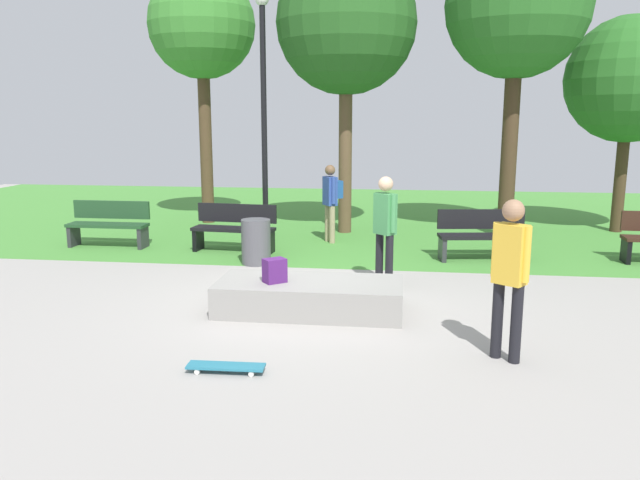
% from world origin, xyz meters
% --- Properties ---
extents(ground_plane, '(28.00, 28.00, 0.00)m').
position_xyz_m(ground_plane, '(0.00, 0.00, 0.00)').
color(ground_plane, '#9E9993').
extents(grass_lawn, '(26.60, 12.09, 0.01)m').
position_xyz_m(grass_lawn, '(0.00, 7.96, 0.00)').
color(grass_lawn, '#478C38').
rests_on(grass_lawn, ground_plane).
extents(concrete_ledge, '(2.47, 1.09, 0.42)m').
position_xyz_m(concrete_ledge, '(0.17, -0.51, 0.21)').
color(concrete_ledge, gray).
rests_on(concrete_ledge, ground_plane).
extents(backpack_on_ledge, '(0.34, 0.33, 0.32)m').
position_xyz_m(backpack_on_ledge, '(-0.28, -0.62, 0.58)').
color(backpack_on_ledge, '#4C1E66').
rests_on(backpack_on_ledge, concrete_ledge).
extents(skater_performing_trick, '(0.38, 0.35, 1.74)m').
position_xyz_m(skater_performing_trick, '(2.50, -1.91, 1.02)').
color(skater_performing_trick, black).
rests_on(skater_performing_trick, ground_plane).
extents(skater_watching, '(0.37, 0.37, 1.70)m').
position_xyz_m(skater_watching, '(1.12, 0.89, 0.99)').
color(skater_watching, black).
rests_on(skater_watching, ground_plane).
extents(skateboard_by_ledge, '(0.81, 0.22, 0.08)m').
position_xyz_m(skateboard_by_ledge, '(-0.39, -2.63, 0.06)').
color(skateboard_by_ledge, teal).
rests_on(skateboard_by_ledge, ground_plane).
extents(park_bench_far_left, '(1.65, 0.69, 0.91)m').
position_xyz_m(park_bench_far_left, '(2.84, 2.97, 0.48)').
color(park_bench_far_left, black).
rests_on(park_bench_far_left, ground_plane).
extents(park_bench_near_path, '(1.60, 0.48, 0.91)m').
position_xyz_m(park_bench_near_path, '(-4.46, 3.22, 0.48)').
color(park_bench_near_path, '#1E4223').
rests_on(park_bench_near_path, ground_plane).
extents(park_bench_near_lamppost, '(1.64, 0.62, 0.91)m').
position_xyz_m(park_bench_near_lamppost, '(-1.83, 3.10, 0.48)').
color(park_bench_near_lamppost, black).
rests_on(park_bench_near_lamppost, ground_plane).
extents(tree_tall_oak, '(3.01, 3.01, 6.05)m').
position_xyz_m(tree_tall_oak, '(0.10, 5.42, 4.51)').
color(tree_tall_oak, brown).
rests_on(tree_tall_oak, grass_lawn).
extents(tree_broad_elm, '(2.51, 2.51, 5.96)m').
position_xyz_m(tree_broad_elm, '(-3.38, 6.34, 4.65)').
color(tree_broad_elm, '#4C3823').
rests_on(tree_broad_elm, grass_lawn).
extents(tree_leaning_ash, '(2.74, 2.74, 4.75)m').
position_xyz_m(tree_leaning_ash, '(6.24, 6.29, 3.36)').
color(tree_leaning_ash, '#42301E').
rests_on(tree_leaning_ash, grass_lawn).
extents(tree_slender_maple, '(2.96, 2.96, 6.30)m').
position_xyz_m(tree_slender_maple, '(3.62, 5.37, 4.77)').
color(tree_slender_maple, '#42301E').
rests_on(tree_slender_maple, grass_lawn).
extents(lamp_post, '(0.28, 0.28, 5.06)m').
position_xyz_m(lamp_post, '(-1.53, 4.55, 3.01)').
color(lamp_post, black).
rests_on(lamp_post, ground_plane).
extents(trash_bin, '(0.52, 0.52, 0.80)m').
position_xyz_m(trash_bin, '(-1.18, 2.12, 0.40)').
color(trash_bin, '#4C4C51').
rests_on(trash_bin, ground_plane).
extents(pedestrian_with_backpack, '(0.44, 0.43, 1.61)m').
position_xyz_m(pedestrian_with_backpack, '(-0.08, 4.24, 0.96)').
color(pedestrian_with_backpack, tan).
rests_on(pedestrian_with_backpack, ground_plane).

